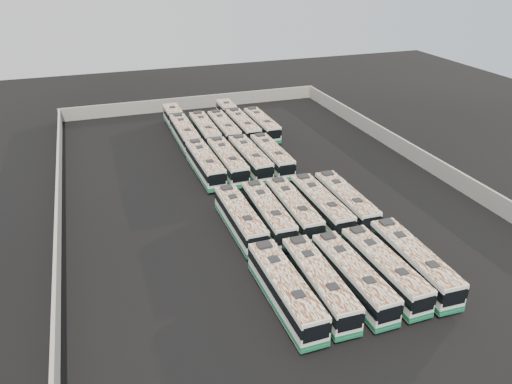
% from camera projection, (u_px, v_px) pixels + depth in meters
% --- Properties ---
extents(ground, '(140.00, 140.00, 0.00)m').
position_uv_depth(ground, '(265.00, 196.00, 57.48)').
color(ground, black).
rests_on(ground, ground).
extents(perimeter_wall, '(45.20, 73.20, 2.20)m').
position_uv_depth(perimeter_wall, '(265.00, 188.00, 56.99)').
color(perimeter_wall, gray).
rests_on(perimeter_wall, ground).
extents(bus_front_far_left, '(2.54, 11.17, 3.13)m').
position_uv_depth(bus_front_far_left, '(285.00, 290.00, 39.31)').
color(bus_front_far_left, silver).
rests_on(bus_front_far_left, ground).
extents(bus_front_left, '(2.47, 10.85, 3.04)m').
position_uv_depth(bus_front_left, '(319.00, 283.00, 40.22)').
color(bus_front_left, silver).
rests_on(bus_front_left, ground).
extents(bus_front_center, '(2.50, 10.76, 3.02)m').
position_uv_depth(bus_front_center, '(353.00, 277.00, 40.95)').
color(bus_front_center, silver).
rests_on(bus_front_center, ground).
extents(bus_front_right, '(2.51, 10.75, 3.01)m').
position_uv_depth(bus_front_right, '(384.00, 269.00, 41.93)').
color(bus_front_right, silver).
rests_on(bus_front_right, ground).
extents(bus_front_far_right, '(2.61, 11.11, 3.11)m').
position_uv_depth(bus_front_far_right, '(413.00, 262.00, 42.79)').
color(bus_front_far_right, silver).
rests_on(bus_front_far_right, ground).
extents(bus_midfront_far_left, '(2.40, 10.84, 3.04)m').
position_uv_depth(bus_midfront_far_left, '(240.00, 218.00, 49.65)').
color(bus_midfront_far_left, silver).
rests_on(bus_midfront_far_left, ground).
extents(bus_midfront_left, '(2.52, 10.92, 3.06)m').
position_uv_depth(bus_midfront_left, '(268.00, 214.00, 50.53)').
color(bus_midfront_left, silver).
rests_on(bus_midfront_left, ground).
extents(bus_midfront_center, '(2.49, 10.80, 3.03)m').
position_uv_depth(bus_midfront_center, '(293.00, 209.00, 51.40)').
color(bus_midfront_center, silver).
rests_on(bus_midfront_center, ground).
extents(bus_midfront_right, '(2.35, 10.93, 3.08)m').
position_uv_depth(bus_midfront_right, '(321.00, 206.00, 52.07)').
color(bus_midfront_right, silver).
rests_on(bus_midfront_right, ground).
extents(bus_midfront_far_right, '(2.36, 10.80, 3.04)m').
position_uv_depth(bus_midfront_far_right, '(345.00, 202.00, 52.93)').
color(bus_midfront_far_right, silver).
rests_on(bus_midfront_far_right, ground).
extents(bus_midback_far_left, '(2.59, 11.16, 3.13)m').
position_uv_depth(bus_midback_far_left, '(205.00, 164.00, 61.86)').
color(bus_midback_far_left, silver).
rests_on(bus_midback_far_left, ground).
extents(bus_midback_left, '(2.45, 11.10, 3.12)m').
position_uv_depth(bus_midback_left, '(227.00, 161.00, 62.63)').
color(bus_midback_left, silver).
rests_on(bus_midback_left, ground).
extents(bus_midback_center, '(2.51, 11.05, 3.10)m').
position_uv_depth(bus_midback_center, '(250.00, 158.00, 63.55)').
color(bus_midback_center, silver).
rests_on(bus_midback_center, ground).
extents(bus_midback_right, '(2.30, 10.75, 3.03)m').
position_uv_depth(bus_midback_right, '(272.00, 156.00, 64.35)').
color(bus_midback_right, silver).
rests_on(bus_midback_right, ground).
extents(bus_back_far_left, '(2.33, 17.08, 3.10)m').
position_uv_depth(bus_back_far_left, '(181.00, 127.00, 74.48)').
color(bus_back_far_left, silver).
rests_on(bus_back_far_left, ground).
extents(bus_back_left, '(2.48, 11.07, 3.11)m').
position_uv_depth(bus_back_left, '(205.00, 131.00, 72.96)').
color(bus_back_left, silver).
rests_on(bus_back_left, ground).
extents(bus_back_center, '(2.32, 10.80, 3.04)m').
position_uv_depth(bus_back_center, '(224.00, 129.00, 73.83)').
color(bus_back_center, silver).
rests_on(bus_back_center, ground).
extents(bus_back_right, '(2.30, 16.65, 3.02)m').
position_uv_depth(bus_back_right, '(237.00, 121.00, 77.15)').
color(bus_back_right, silver).
rests_on(bus_back_right, ground).
extents(bus_back_far_right, '(2.33, 10.65, 2.99)m').
position_uv_depth(bus_back_far_right, '(262.00, 125.00, 75.50)').
color(bus_back_far_right, silver).
rests_on(bus_back_far_right, ground).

